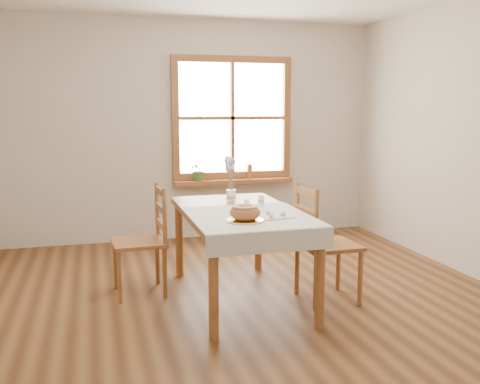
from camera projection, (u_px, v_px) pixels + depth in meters
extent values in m
plane|color=brown|center=(250.00, 311.00, 4.19)|extent=(5.00, 5.00, 0.00)
cube|color=beige|center=(191.00, 131.00, 6.36)|extent=(4.50, 0.10, 2.60)
cube|color=#9F6231|center=(232.00, 59.00, 6.32)|extent=(1.46, 0.08, 0.08)
cube|color=#9F6231|center=(232.00, 175.00, 6.54)|extent=(1.46, 0.08, 0.08)
cube|color=#9F6231|center=(175.00, 118.00, 6.25)|extent=(0.08, 0.08, 1.30)
cube|color=#9F6231|center=(286.00, 118.00, 6.61)|extent=(0.08, 0.08, 1.30)
cube|color=#9F6231|center=(232.00, 118.00, 6.43)|extent=(0.04, 0.06, 1.30)
cube|color=#9F6231|center=(232.00, 118.00, 6.43)|extent=(1.30, 0.06, 0.04)
cube|color=white|center=(232.00, 118.00, 6.46)|extent=(1.30, 0.01, 1.30)
cube|color=#9F6231|center=(234.00, 181.00, 6.49)|extent=(1.46, 0.20, 0.05)
cube|color=#9F6231|center=(240.00, 213.00, 4.36)|extent=(0.90, 1.60, 0.05)
cylinder|color=#9F6231|center=(214.00, 291.00, 3.61)|extent=(0.07, 0.07, 0.70)
cylinder|color=#9F6231|center=(320.00, 281.00, 3.82)|extent=(0.07, 0.07, 0.70)
cylinder|color=#9F6231|center=(179.00, 240.00, 5.02)|extent=(0.07, 0.07, 0.70)
cylinder|color=#9F6231|center=(258.00, 234.00, 5.22)|extent=(0.07, 0.07, 0.70)
cube|color=silver|center=(251.00, 217.00, 4.06)|extent=(0.91, 0.99, 0.01)
cylinder|color=white|center=(245.00, 220.00, 3.88)|extent=(0.31, 0.31, 0.01)
ellipsoid|color=#A76C3B|center=(245.00, 211.00, 3.87)|extent=(0.23, 0.23, 0.12)
cube|color=silver|center=(275.00, 217.00, 4.02)|extent=(0.27, 0.24, 0.01)
cylinder|color=white|center=(247.00, 204.00, 4.34)|extent=(0.06, 0.06, 0.09)
cylinder|color=white|center=(261.00, 200.00, 4.47)|extent=(0.07, 0.07, 0.10)
cylinder|color=white|center=(231.00, 196.00, 4.76)|extent=(0.09, 0.09, 0.09)
imported|color=#39732E|center=(199.00, 172.00, 6.36)|extent=(0.29, 0.31, 0.19)
cylinder|color=#B55E21|center=(250.00, 171.00, 6.53)|extent=(0.08, 0.08, 0.19)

